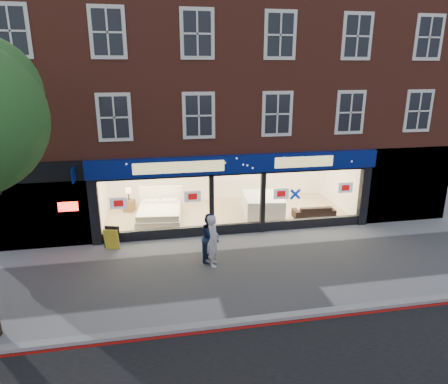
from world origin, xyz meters
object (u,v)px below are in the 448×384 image
object	(u,v)px
mattress_stack	(263,204)
pedestrian_grey	(213,240)
a_board	(112,238)
pedestrian_blue	(211,237)
sofa	(314,211)
display_bed	(160,213)

from	to	relation	value
mattress_stack	pedestrian_grey	size ratio (longest dim) A/B	1.26
a_board	pedestrian_grey	world-z (taller)	pedestrian_grey
mattress_stack	pedestrian_blue	distance (m)	5.06
sofa	pedestrian_grey	distance (m)	6.19
pedestrian_grey	pedestrian_blue	bearing A→B (deg)	10.34
display_bed	pedestrian_grey	bearing A→B (deg)	-62.16
mattress_stack	a_board	distance (m)	6.95
sofa	a_board	bearing A→B (deg)	13.70
a_board	pedestrian_blue	world-z (taller)	pedestrian_blue
mattress_stack	sofa	world-z (taller)	mattress_stack
display_bed	sofa	distance (m)	6.81
display_bed	pedestrian_blue	distance (m)	4.24
display_bed	sofa	size ratio (longest dim) A/B	1.33
sofa	pedestrian_grey	bearing A→B (deg)	37.76
display_bed	sofa	xyz separation A→B (m)	(6.76, -0.77, -0.09)
pedestrian_grey	pedestrian_blue	world-z (taller)	pedestrian_grey
a_board	display_bed	bearing A→B (deg)	67.13
display_bed	mattress_stack	world-z (taller)	display_bed
a_board	sofa	bearing A→B (deg)	25.76
display_bed	a_board	world-z (taller)	display_bed
display_bed	mattress_stack	size ratio (longest dim) A/B	1.07
display_bed	pedestrian_grey	size ratio (longest dim) A/B	1.36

